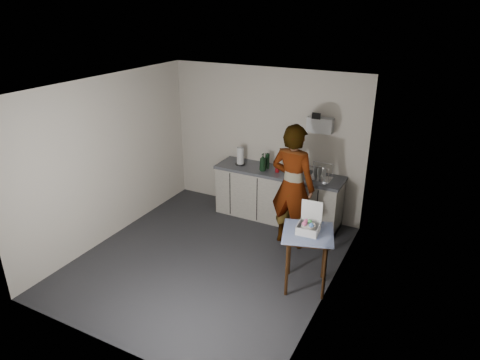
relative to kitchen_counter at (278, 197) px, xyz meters
The scene contains 15 objects.
ground 1.80m from the kitchen_counter, 103.24° to the right, with size 4.00×4.00×0.00m, color #252529.
wall_back 1.00m from the kitchen_counter, 144.05° to the left, with size 3.60×0.02×2.60m, color beige.
wall_right 2.36m from the kitchen_counter, 50.73° to the right, with size 0.02×4.00×2.60m, color beige.
wall_left 2.91m from the kitchen_counter, 142.18° to the right, with size 0.02×4.00×2.60m, color beige.
ceiling 2.78m from the kitchen_counter, 103.24° to the right, with size 3.60×4.00×0.01m, color silver.
kitchen_counter is the anchor object (origin of this frame).
wall_shelf 1.47m from the kitchen_counter, 20.15° to the left, with size 0.42×0.18×0.37m.
side_table 2.00m from the kitchen_counter, 56.24° to the right, with size 0.81×0.81×0.84m.
standing_man 1.01m from the kitchen_counter, 53.00° to the right, with size 0.72×0.47×1.97m, color #B2A593.
soap_bottle 0.69m from the kitchen_counter, 156.96° to the right, with size 0.12×0.12×0.31m, color black.
soda_can 0.55m from the kitchen_counter, 103.83° to the right, with size 0.07×0.07×0.13m, color red.
dark_bottle 0.66m from the kitchen_counter, behind, with size 0.08×0.08×0.27m, color black.
paper_towel 0.97m from the kitchen_counter, behind, with size 0.18×0.18×0.32m.
dish_rack 0.91m from the kitchen_counter, ahead, with size 0.36×0.27×0.25m.
bakery_box 2.03m from the kitchen_counter, 56.13° to the right, with size 0.30×0.31×0.39m.
Camera 1 is at (2.95, -4.65, 3.61)m, focal length 32.00 mm.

